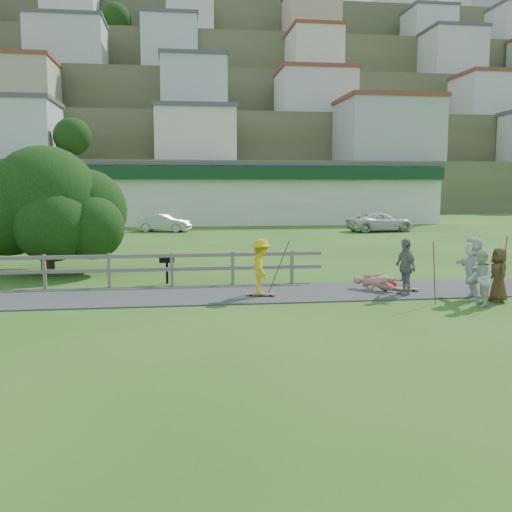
% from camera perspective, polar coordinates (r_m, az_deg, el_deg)
% --- Properties ---
extents(ground, '(260.00, 260.00, 0.00)m').
position_cam_1_polar(ground, '(15.76, -1.20, -4.92)').
color(ground, '#2C5718').
rests_on(ground, ground).
extents(path, '(34.00, 3.00, 0.04)m').
position_cam_1_polar(path, '(17.22, -1.77, -3.82)').
color(path, '#3B3B3D').
rests_on(path, ground).
extents(fence, '(15.05, 0.10, 1.10)m').
position_cam_1_polar(fence, '(19.01, -16.34, -0.92)').
color(fence, '#635D57').
rests_on(fence, ground).
extents(strip_mall, '(32.50, 10.75, 5.10)m').
position_cam_1_polar(strip_mall, '(50.59, -1.22, 6.34)').
color(strip_mall, beige).
rests_on(strip_mall, ground).
extents(hillside, '(220.00, 67.00, 47.50)m').
position_cam_1_polar(hillside, '(107.22, -6.94, 13.05)').
color(hillside, '#4C5431').
rests_on(hillside, ground).
extents(skater_rider, '(0.61, 1.05, 1.63)m').
position_cam_1_polar(skater_rider, '(16.69, 0.50, -1.40)').
color(skater_rider, yellow).
rests_on(skater_rider, ground).
extents(skater_fallen, '(1.40, 1.40, 0.58)m').
position_cam_1_polar(skater_fallen, '(18.04, 12.08, -2.60)').
color(skater_fallen, tan).
rests_on(skater_fallen, ground).
extents(spectator_a, '(0.82, 0.91, 1.55)m').
position_cam_1_polar(spectator_a, '(16.61, 21.53, -2.08)').
color(spectator_a, silver).
rests_on(spectator_a, ground).
extents(spectator_b, '(0.54, 1.05, 1.72)m').
position_cam_1_polar(spectator_b, '(17.51, 14.70, -1.07)').
color(spectator_b, gray).
rests_on(spectator_b, ground).
extents(spectator_c, '(0.56, 0.80, 1.54)m').
position_cam_1_polar(spectator_c, '(17.46, 23.11, -1.74)').
color(spectator_c, '#4F391F').
rests_on(spectator_c, ground).
extents(spectator_d, '(0.86, 1.76, 1.82)m').
position_cam_1_polar(spectator_d, '(17.55, 20.86, -1.13)').
color(spectator_d, silver).
rests_on(spectator_d, ground).
extents(car_silver, '(3.97, 2.38, 1.23)m').
position_cam_1_polar(car_silver, '(40.75, -9.18, 3.29)').
color(car_silver, '#A2A5AA').
rests_on(car_silver, ground).
extents(car_white, '(4.98, 2.84, 1.31)m').
position_cam_1_polar(car_white, '(41.29, 12.34, 3.32)').
color(car_white, silver).
rests_on(car_white, ground).
extents(tree, '(6.48, 6.48, 3.66)m').
position_cam_1_polar(tree, '(22.53, -20.25, 2.98)').
color(tree, black).
rests_on(tree, ground).
extents(bbq, '(0.50, 0.42, 0.95)m').
position_cam_1_polar(bbq, '(19.28, -8.89, -1.35)').
color(bbq, black).
rests_on(bbq, ground).
extents(longboard_rider, '(0.90, 0.40, 0.10)m').
position_cam_1_polar(longboard_rider, '(16.82, 0.50, -3.98)').
color(longboard_rider, brown).
rests_on(longboard_rider, ground).
extents(longboard_fallen, '(0.94, 0.65, 0.11)m').
position_cam_1_polar(longboard_fallen, '(18.27, 14.53, -3.30)').
color(longboard_fallen, brown).
rests_on(longboard_fallen, ground).
extents(helmet, '(0.30, 0.30, 0.30)m').
position_cam_1_polar(helmet, '(18.59, 13.44, -2.79)').
color(helmet, red).
rests_on(helmet, ground).
extents(pole_rider, '(0.03, 0.03, 1.76)m').
position_cam_1_polar(pole_rider, '(17.17, 2.29, -0.95)').
color(pole_rider, brown).
rests_on(pole_rider, ground).
extents(pole_spec_left, '(0.03, 0.03, 1.76)m').
position_cam_1_polar(pole_spec_left, '(16.44, 17.40, -1.63)').
color(pole_spec_left, brown).
rests_on(pole_spec_left, ground).
extents(pole_spec_right, '(0.03, 0.03, 1.90)m').
position_cam_1_polar(pole_spec_right, '(17.01, 23.43, -1.37)').
color(pole_spec_right, brown).
rests_on(pole_spec_right, ground).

